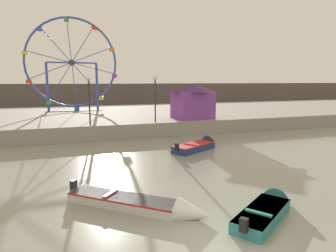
{
  "coord_description": "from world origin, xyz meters",
  "views": [
    {
      "loc": [
        -3.79,
        -6.99,
        4.88
      ],
      "look_at": [
        2.44,
        11.52,
        1.9
      ],
      "focal_mm": 31.73,
      "sensor_mm": 36.0,
      "label": 1
    }
  ],
  "objects_px": {
    "promenade_lamp_far": "(155,92)",
    "motorboat_teal_painted": "(268,208)",
    "ferris_wheel_blue_frame": "(72,64)",
    "promenade_lamp_near": "(89,94)",
    "motorboat_pale_grey": "(145,204)",
    "carnival_booth_purple_stall": "(193,100)",
    "motorboat_navy_blue": "(200,145)"
  },
  "relations": [
    {
      "from": "promenade_lamp_near",
      "to": "promenade_lamp_far",
      "type": "distance_m",
      "value": 5.62
    },
    {
      "from": "motorboat_navy_blue",
      "to": "promenade_lamp_near",
      "type": "distance_m",
      "value": 9.96
    },
    {
      "from": "motorboat_teal_painted",
      "to": "motorboat_pale_grey",
      "type": "bearing_deg",
      "value": 122.25
    },
    {
      "from": "motorboat_navy_blue",
      "to": "ferris_wheel_blue_frame",
      "type": "bearing_deg",
      "value": 84.99
    },
    {
      "from": "motorboat_pale_grey",
      "to": "ferris_wheel_blue_frame",
      "type": "xyz_separation_m",
      "value": [
        -2.0,
        27.2,
        6.58
      ]
    },
    {
      "from": "carnival_booth_purple_stall",
      "to": "motorboat_navy_blue",
      "type": "bearing_deg",
      "value": -113.79
    },
    {
      "from": "promenade_lamp_far",
      "to": "motorboat_teal_painted",
      "type": "bearing_deg",
      "value": -91.5
    },
    {
      "from": "promenade_lamp_far",
      "to": "ferris_wheel_blue_frame",
      "type": "bearing_deg",
      "value": 117.93
    },
    {
      "from": "motorboat_teal_painted",
      "to": "promenade_lamp_far",
      "type": "bearing_deg",
      "value": 53.6
    },
    {
      "from": "motorboat_pale_grey",
      "to": "ferris_wheel_blue_frame",
      "type": "distance_m",
      "value": 28.05
    },
    {
      "from": "carnival_booth_purple_stall",
      "to": "promenade_lamp_near",
      "type": "relative_size",
      "value": 1.03
    },
    {
      "from": "motorboat_pale_grey",
      "to": "motorboat_teal_painted",
      "type": "distance_m",
      "value": 4.58
    },
    {
      "from": "motorboat_teal_painted",
      "to": "promenade_lamp_near",
      "type": "bearing_deg",
      "value": 72.71
    },
    {
      "from": "carnival_booth_purple_stall",
      "to": "promenade_lamp_far",
      "type": "bearing_deg",
      "value": -167.02
    },
    {
      "from": "ferris_wheel_blue_frame",
      "to": "promenade_lamp_far",
      "type": "relative_size",
      "value": 2.75
    },
    {
      "from": "motorboat_pale_grey",
      "to": "carnival_booth_purple_stall",
      "type": "distance_m",
      "value": 18.46
    },
    {
      "from": "ferris_wheel_blue_frame",
      "to": "carnival_booth_purple_stall",
      "type": "relative_size",
      "value": 2.71
    },
    {
      "from": "motorboat_teal_painted",
      "to": "carnival_booth_purple_stall",
      "type": "relative_size",
      "value": 0.95
    },
    {
      "from": "promenade_lamp_near",
      "to": "promenade_lamp_far",
      "type": "bearing_deg",
      "value": 0.96
    },
    {
      "from": "carnival_booth_purple_stall",
      "to": "promenade_lamp_far",
      "type": "distance_m",
      "value": 4.44
    },
    {
      "from": "motorboat_pale_grey",
      "to": "motorboat_navy_blue",
      "type": "distance_m",
      "value": 10.82
    },
    {
      "from": "promenade_lamp_far",
      "to": "carnival_booth_purple_stall",
      "type": "bearing_deg",
      "value": 17.73
    },
    {
      "from": "motorboat_navy_blue",
      "to": "carnival_booth_purple_stall",
      "type": "distance_m",
      "value": 8.09
    },
    {
      "from": "motorboat_teal_painted",
      "to": "promenade_lamp_far",
      "type": "relative_size",
      "value": 0.96
    },
    {
      "from": "ferris_wheel_blue_frame",
      "to": "carnival_booth_purple_stall",
      "type": "bearing_deg",
      "value": -46.09
    },
    {
      "from": "motorboat_teal_painted",
      "to": "promenade_lamp_far",
      "type": "height_order",
      "value": "promenade_lamp_far"
    },
    {
      "from": "motorboat_navy_blue",
      "to": "ferris_wheel_blue_frame",
      "type": "xyz_separation_m",
      "value": [
        -8.31,
        18.41,
        6.54
      ]
    },
    {
      "from": "motorboat_pale_grey",
      "to": "promenade_lamp_far",
      "type": "height_order",
      "value": "promenade_lamp_far"
    },
    {
      "from": "motorboat_pale_grey",
      "to": "motorboat_teal_painted",
      "type": "relative_size",
      "value": 1.32
    },
    {
      "from": "motorboat_navy_blue",
      "to": "carnival_booth_purple_stall",
      "type": "bearing_deg",
      "value": 41.65
    },
    {
      "from": "motorboat_navy_blue",
      "to": "promenade_lamp_far",
      "type": "bearing_deg",
      "value": 76.51
    },
    {
      "from": "motorboat_pale_grey",
      "to": "promenade_lamp_near",
      "type": "height_order",
      "value": "promenade_lamp_near"
    }
  ]
}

